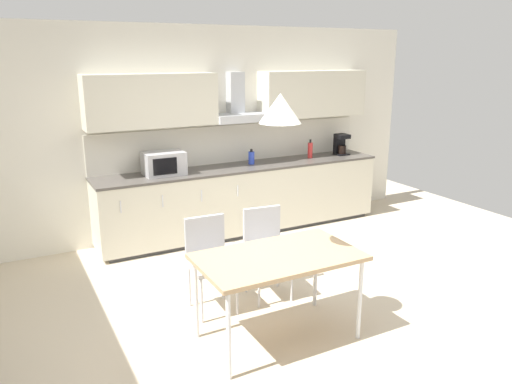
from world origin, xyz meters
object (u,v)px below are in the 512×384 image
at_px(bottle_blue, 251,158).
at_px(bottle_red, 310,150).
at_px(chair_far_right, 266,243).
at_px(pendant_lamp, 280,108).
at_px(dining_table, 278,261).
at_px(chair_far_left, 209,254).
at_px(microwave, 164,163).
at_px(coffee_maker, 341,144).

height_order(bottle_blue, bottle_red, bottle_red).
distance_m(chair_far_right, pendant_lamp, 1.61).
bearing_deg(bottle_red, dining_table, -128.24).
relative_size(bottle_red, pendant_lamp, 0.82).
relative_size(dining_table, pendant_lamp, 4.10).
distance_m(dining_table, chair_far_right, 0.84).
bearing_deg(dining_table, bottle_blue, 67.16).
distance_m(bottle_blue, bottle_red, 0.92).
bearing_deg(bottle_red, chair_far_left, -142.29).
xyz_separation_m(microwave, pendant_lamp, (0.14, -2.50, 0.88)).
bearing_deg(dining_table, chair_far_left, 110.98).
distance_m(bottle_blue, chair_far_left, 2.30).
distance_m(microwave, dining_table, 2.53).
relative_size(bottle_blue, chair_far_left, 0.23).
distance_m(bottle_blue, dining_table, 2.79).
bearing_deg(bottle_red, chair_far_right, -133.70).
distance_m(bottle_red, dining_table, 3.24).
relative_size(coffee_maker, chair_far_right, 0.34).
bearing_deg(bottle_blue, chair_far_right, -113.30).
distance_m(coffee_maker, chair_far_left, 3.36).
distance_m(bottle_red, chair_far_left, 2.93).
height_order(coffee_maker, dining_table, coffee_maker).
distance_m(microwave, chair_far_left, 1.82).
distance_m(bottle_red, chair_far_right, 2.49).
bearing_deg(pendant_lamp, microwave, 93.19).
xyz_separation_m(bottle_blue, dining_table, (-1.08, -2.55, -0.29)).
bearing_deg(chair_far_left, chair_far_right, -0.04).
xyz_separation_m(bottle_red, chair_far_left, (-2.29, -1.77, -0.48)).
height_order(dining_table, chair_far_right, chair_far_right).
distance_m(microwave, bottle_blue, 1.22).
bearing_deg(chair_far_right, microwave, 104.30).
xyz_separation_m(bottle_red, dining_table, (-1.99, -2.53, -0.32)).
xyz_separation_m(dining_table, pendant_lamp, (0.00, 0.00, 1.22)).
xyz_separation_m(bottle_blue, bottle_red, (0.92, -0.02, 0.03)).
distance_m(bottle_red, pendant_lamp, 3.35).
bearing_deg(coffee_maker, bottle_blue, 178.93).
relative_size(coffee_maker, pendant_lamp, 0.94).
xyz_separation_m(bottle_blue, chair_far_left, (-1.37, -1.79, -0.45)).
distance_m(coffee_maker, pendant_lamp, 3.67).
height_order(coffee_maker, pendant_lamp, pendant_lamp).
relative_size(bottle_red, chair_far_left, 0.30).
height_order(chair_far_right, pendant_lamp, pendant_lamp).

